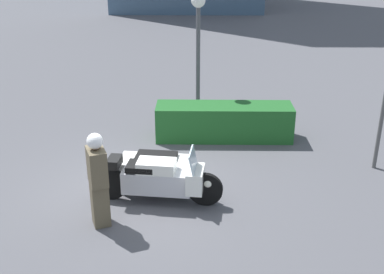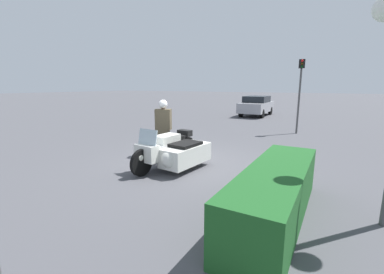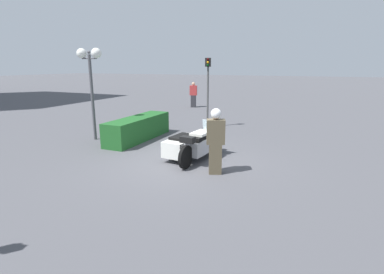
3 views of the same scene
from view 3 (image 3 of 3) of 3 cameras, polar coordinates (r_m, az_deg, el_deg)
ground_plane at (r=9.25m, az=-1.82°, el=-5.02°), size 160.00×160.00×0.00m
police_motorcycle at (r=9.63m, az=0.18°, el=-1.29°), size 2.62×1.43×1.17m
officer_rider at (r=8.19m, az=4.51°, el=-0.51°), size 0.46×0.57×1.82m
hedge_bush_curbside at (r=12.27m, az=-10.18°, el=1.62°), size 3.53×0.91×0.91m
twin_lamp_post at (r=12.46m, az=-18.87°, el=12.57°), size 0.39×1.10×3.58m
traffic_light_near at (r=14.27m, az=3.04°, el=10.37°), size 0.22×0.29×3.27m
pedestrian_bystander at (r=21.49m, az=0.27°, el=8.05°), size 0.43×0.56×1.77m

